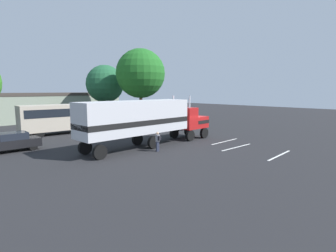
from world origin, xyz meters
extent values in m
plane|color=#232326|center=(0.00, 0.00, 0.00)|extent=(120.00, 120.00, 0.00)
cube|color=silver|center=(1.28, -3.50, 0.01)|extent=(4.40, 0.29, 0.01)
cube|color=silver|center=(-0.23, -5.78, 0.01)|extent=(4.40, 0.24, 0.01)
cube|color=silver|center=(-0.42, -9.73, 0.01)|extent=(4.40, 0.46, 0.01)
cube|color=#B21919|center=(0.96, 0.25, 1.70)|extent=(1.88, 2.55, 1.20)
cube|color=#B21919|center=(-0.64, 0.20, 2.20)|extent=(1.48, 2.54, 2.20)
cube|color=silver|center=(1.90, 0.28, 1.70)|extent=(0.14, 2.10, 1.08)
cube|color=black|center=(0.96, 0.25, 1.76)|extent=(1.88, 2.59, 0.36)
cylinder|color=silver|center=(-1.22, 1.28, 2.80)|extent=(0.18, 0.18, 3.40)
cylinder|color=silver|center=(-1.16, -0.92, 2.80)|extent=(0.18, 0.18, 3.40)
cube|color=silver|center=(-6.99, 0.01, 2.75)|extent=(10.57, 2.92, 2.80)
cube|color=black|center=(-6.99, 0.01, 2.33)|extent=(10.58, 2.96, 0.44)
cylinder|color=silver|center=(-0.26, 1.51, 0.95)|extent=(1.32, 0.68, 0.64)
cylinder|color=black|center=(1.22, 1.36, 0.55)|extent=(1.11, 0.33, 1.10)
cylinder|color=black|center=(1.29, -0.84, 0.55)|extent=(1.11, 0.33, 1.10)
cylinder|color=black|center=(-1.07, 1.29, 0.55)|extent=(1.11, 0.33, 1.10)
cylinder|color=black|center=(-1.01, -0.91, 0.55)|extent=(1.11, 0.33, 1.10)
cylinder|color=black|center=(-6.02, 1.14, 0.55)|extent=(1.11, 0.33, 1.10)
cylinder|color=black|center=(-5.96, -1.06, 0.55)|extent=(1.11, 0.33, 1.10)
cylinder|color=black|center=(-11.27, 0.98, 0.55)|extent=(1.11, 0.33, 1.10)
cylinder|color=black|center=(-11.20, -1.22, 0.55)|extent=(1.11, 0.33, 1.10)
cylinder|color=#2D3347|center=(-6.45, -2.13, 0.41)|extent=(0.18, 0.18, 0.82)
cylinder|color=#2D3347|center=(-6.31, -2.10, 0.41)|extent=(0.18, 0.18, 0.82)
cylinder|color=gray|center=(-6.38, -2.12, 1.11)|extent=(0.34, 0.34, 0.58)
sphere|color=tan|center=(-6.38, -2.12, 1.51)|extent=(0.23, 0.23, 0.23)
cube|color=black|center=(-6.35, -2.31, 1.14)|extent=(0.28, 0.20, 0.36)
cube|color=#BFB29E|center=(-7.46, 12.42, 1.95)|extent=(11.14, 3.26, 2.90)
cube|color=black|center=(-7.46, 12.42, 2.53)|extent=(10.49, 3.26, 0.90)
cylinder|color=black|center=(-3.29, 13.27, 0.50)|extent=(1.02, 0.34, 1.00)
cylinder|color=black|center=(-3.44, 11.03, 0.50)|extent=(1.02, 0.34, 1.00)
cylinder|color=black|center=(-11.08, 13.78, 0.50)|extent=(1.02, 0.34, 1.00)
cylinder|color=black|center=(-11.22, 11.53, 0.50)|extent=(1.02, 0.34, 1.00)
cube|color=black|center=(-15.26, 6.18, 0.67)|extent=(4.44, 1.90, 0.70)
cube|color=#1E232D|center=(-15.06, 6.18, 1.29)|extent=(2.14, 1.70, 0.55)
cylinder|color=black|center=(-13.77, 5.37, 0.32)|extent=(0.64, 0.23, 0.64)
cylinder|color=black|center=(-13.74, 6.93, 0.32)|extent=(0.64, 0.23, 0.64)
cylinder|color=brown|center=(1.94, 20.26, 1.98)|extent=(0.44, 0.44, 3.95)
sphere|color=#215B36|center=(1.94, 20.26, 6.07)|extent=(6.05, 6.05, 6.05)
cylinder|color=brown|center=(3.40, 12.75, 2.48)|extent=(0.44, 0.44, 4.96)
sphere|color=#1F6420|center=(3.40, 12.75, 7.44)|extent=(7.08, 7.08, 7.08)
cube|color=gray|center=(-3.35, 28.25, 2.31)|extent=(22.66, 6.68, 4.62)
cube|color=#3F3833|center=(-3.35, 28.25, 4.37)|extent=(22.76, 6.79, 0.50)
camera|label=1|loc=(-20.69, -18.49, 5.04)|focal=28.56mm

